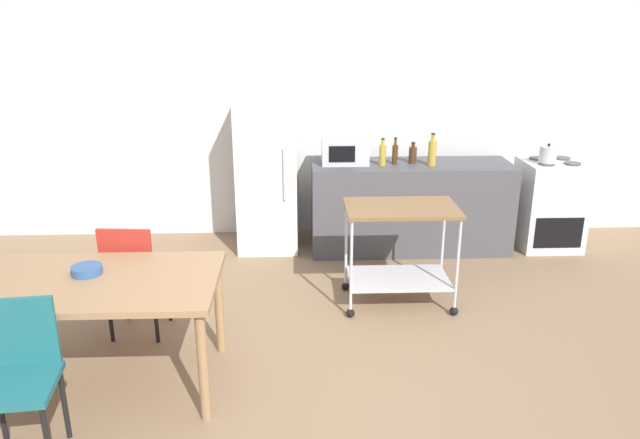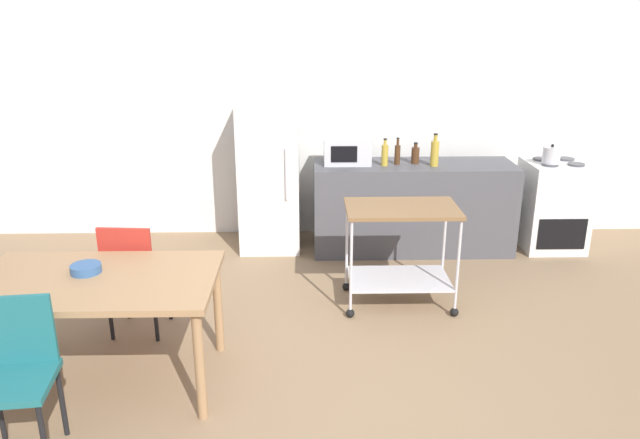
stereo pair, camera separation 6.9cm
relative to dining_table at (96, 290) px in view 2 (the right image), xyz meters
name	(u,v)px [view 2 (the right image)]	position (x,y,z in m)	size (l,w,h in m)	color
ground_plane	(336,401)	(1.50, -0.25, -0.67)	(12.00, 12.00, 0.00)	#8C7051
back_wall	(322,100)	(1.50, 2.95, 0.78)	(8.40, 0.12, 2.90)	silver
kitchen_counter	(412,207)	(2.40, 2.35, -0.22)	(2.00, 0.64, 0.90)	#4C4C51
dining_table	(96,290)	(0.00, 0.00, 0.00)	(1.50, 0.90, 0.75)	#A37A51
chair_teal	(16,369)	(-0.23, -0.65, -0.15)	(0.44, 0.44, 0.89)	#1E666B
chair_red	(134,271)	(0.04, 0.64, -0.15)	(0.43, 0.43, 0.89)	#B72D23
stove_oven	(553,205)	(3.85, 2.37, -0.22)	(0.60, 0.61, 0.92)	white
refrigerator	(269,174)	(0.95, 2.45, 0.10)	(0.60, 0.63, 1.55)	white
kitchen_cart	(401,239)	(2.09, 1.11, -0.10)	(0.91, 0.57, 0.85)	brown
microwave	(347,150)	(1.73, 2.40, 0.36)	(0.46, 0.35, 0.26)	silver
bottle_soda	(385,155)	(2.09, 2.29, 0.34)	(0.07, 0.07, 0.27)	gold
bottle_wine	(397,154)	(2.22, 2.34, 0.33)	(0.06, 0.06, 0.26)	#4C2D19
bottle_sesame_oil	(415,155)	(2.41, 2.38, 0.32)	(0.08, 0.08, 0.21)	#4C2D19
bottle_soy_sauce	(435,153)	(2.57, 2.26, 0.36)	(0.08, 0.08, 0.32)	gold
fruit_bowl	(86,269)	(-0.08, 0.09, 0.11)	(0.19, 0.19, 0.05)	#33598C
kettle	(552,155)	(3.73, 2.27, 0.33)	(0.24, 0.17, 0.19)	silver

